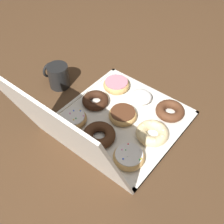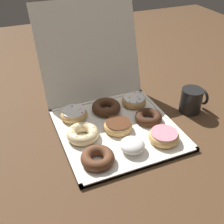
# 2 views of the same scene
# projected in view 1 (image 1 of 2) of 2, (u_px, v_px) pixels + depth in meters

# --- Properties ---
(ground_plane) EXTENTS (3.00, 3.00, 0.00)m
(ground_plane) POSITION_uv_depth(u_px,v_px,m) (122.00, 120.00, 1.09)
(ground_plane) COLOR #4C331E
(donut_box) EXTENTS (0.44, 0.44, 0.01)m
(donut_box) POSITION_uv_depth(u_px,v_px,m) (122.00, 119.00, 1.09)
(donut_box) COLOR silver
(donut_box) RESTS_ON ground
(box_lid_open) EXTENTS (0.44, 0.15, 0.42)m
(box_lid_open) POSITION_uv_depth(u_px,v_px,m) (59.00, 133.00, 0.78)
(box_lid_open) COLOR silver
(box_lid_open) RESTS_ON ground
(chocolate_cake_ring_donut_0) EXTENTS (0.11, 0.11, 0.04)m
(chocolate_cake_ring_donut_0) POSITION_uv_depth(u_px,v_px,m) (170.00, 111.00, 1.09)
(chocolate_cake_ring_donut_0) COLOR #59331E
(chocolate_cake_ring_donut_0) RESTS_ON donut_box
(powdered_filled_donut_1) EXTENTS (0.09, 0.09, 0.04)m
(powdered_filled_donut_1) POSITION_uv_depth(u_px,v_px,m) (142.00, 97.00, 1.14)
(powdered_filled_donut_1) COLOR white
(powdered_filled_donut_1) RESTS_ON donut_box
(pink_frosted_donut_2) EXTENTS (0.11, 0.11, 0.04)m
(pink_frosted_donut_2) POSITION_uv_depth(u_px,v_px,m) (116.00, 85.00, 1.20)
(pink_frosted_donut_2) COLOR tan
(pink_frosted_donut_2) RESTS_ON donut_box
(cruller_donut_3) EXTENTS (0.12, 0.12, 0.04)m
(cruller_donut_3) POSITION_uv_depth(u_px,v_px,m) (152.00, 133.00, 1.01)
(cruller_donut_3) COLOR beige
(cruller_donut_3) RESTS_ON donut_box
(chocolate_frosted_donut_4) EXTENTS (0.11, 0.11, 0.04)m
(chocolate_frosted_donut_4) POSITION_uv_depth(u_px,v_px,m) (123.00, 115.00, 1.07)
(chocolate_frosted_donut_4) COLOR tan
(chocolate_frosted_donut_4) RESTS_ON donut_box
(chocolate_cake_ring_donut_5) EXTENTS (0.11, 0.11, 0.03)m
(chocolate_cake_ring_donut_5) POSITION_uv_depth(u_px,v_px,m) (96.00, 100.00, 1.14)
(chocolate_cake_ring_donut_5) COLOR #381E11
(chocolate_cake_ring_donut_5) RESTS_ON donut_box
(sprinkle_donut_6) EXTENTS (0.11, 0.11, 0.04)m
(sprinkle_donut_6) POSITION_uv_depth(u_px,v_px,m) (129.00, 157.00, 0.94)
(sprinkle_donut_6) COLOR tan
(sprinkle_donut_6) RESTS_ON donut_box
(chocolate_cake_ring_donut_7) EXTENTS (0.12, 0.12, 0.04)m
(chocolate_cake_ring_donut_7) POSITION_uv_depth(u_px,v_px,m) (99.00, 135.00, 1.01)
(chocolate_cake_ring_donut_7) COLOR #472816
(chocolate_cake_ring_donut_7) RESTS_ON donut_box
(sprinkle_donut_8) EXTENTS (0.11, 0.11, 0.04)m
(sprinkle_donut_8) POSITION_uv_depth(u_px,v_px,m) (73.00, 119.00, 1.06)
(sprinkle_donut_8) COLOR tan
(sprinkle_donut_8) RESTS_ON donut_box
(coffee_mug) EXTENTS (0.11, 0.09, 0.10)m
(coffee_mug) POSITION_uv_depth(u_px,v_px,m) (58.00, 75.00, 1.20)
(coffee_mug) COLOR black
(coffee_mug) RESTS_ON ground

